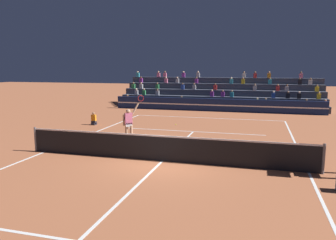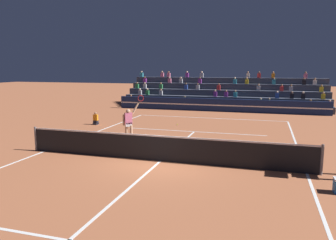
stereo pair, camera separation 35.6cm
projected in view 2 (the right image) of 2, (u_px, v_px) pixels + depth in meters
name	position (u px, v px, depth m)	size (l,w,h in m)	color
ground_plane	(160.00, 161.00, 13.22)	(120.00, 120.00, 0.00)	#AD603D
court_lines	(160.00, 161.00, 13.22)	(11.10, 23.90, 0.01)	white
tennis_net	(160.00, 148.00, 13.13)	(12.00, 0.10, 1.10)	slate
sponsor_banner_wall	(218.00, 105.00, 28.10)	(18.00, 0.26, 1.10)	navy
bleacher_stand	(224.00, 96.00, 31.61)	(18.71, 4.75, 3.38)	#383D4C
ball_kid_courtside	(96.00, 120.00, 21.65)	(0.30, 0.36, 0.84)	black
tennis_player	(129.00, 123.00, 16.29)	(0.94, 0.72, 2.44)	tan
tennis_ball	(177.00, 124.00, 21.55)	(0.07, 0.07, 0.07)	#C6DB33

